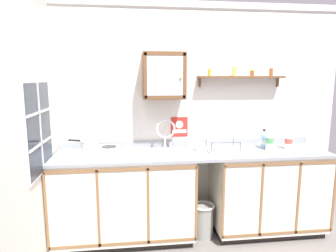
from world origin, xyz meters
TOP-DOWN VIEW (x-y plane):
  - back_wall at (0.00, 0.70)m, footprint 3.60×0.07m
  - side_wall_left at (-1.53, -0.26)m, footprint 0.05×3.48m
  - lower_cabinet_run at (-0.75, 0.38)m, footprint 1.48×0.60m
  - lower_cabinet_run_right at (0.87, 0.38)m, footprint 1.25×0.60m
  - countertop at (0.00, 0.38)m, footprint 2.96×0.62m
  - backsplash at (0.00, 0.67)m, footprint 2.96×0.02m
  - sink at (-0.26, 0.43)m, footprint 0.50×0.45m
  - hot_plate_stove at (-1.00, 0.40)m, footprint 0.40×0.29m
  - saucepan at (-1.10, 0.42)m, footprint 0.34×0.21m
  - bottle_water_blue_0 at (0.85, 0.49)m, footprint 0.08×0.08m
  - bottle_opaque_white_1 at (1.10, 0.40)m, footprint 0.08×0.08m
  - bottle_water_clear_2 at (0.86, 0.37)m, footprint 0.08×0.08m
  - dish_rack at (0.32, 0.40)m, footprint 0.35×0.24m
  - mug at (0.08, 0.45)m, footprint 0.12×0.08m
  - wall_cabinet at (-0.31, 0.53)m, footprint 0.45×0.33m
  - spice_shelf at (0.59, 0.61)m, footprint 1.00×0.14m
  - warning_sign at (-0.11, 0.67)m, footprint 0.20×0.01m
  - window at (-1.50, 0.10)m, footprint 0.03×0.70m
  - trash_bin at (0.12, 0.34)m, footprint 0.25×0.25m

SIDE VIEW (x-z plane):
  - trash_bin at x=0.12m, z-range 0.01..0.38m
  - lower_cabinet_run at x=-0.75m, z-range 0.00..0.94m
  - lower_cabinet_run_right at x=0.87m, z-range 0.00..0.94m
  - countertop at x=0.00m, z-range 0.94..0.97m
  - sink at x=-0.26m, z-range 0.73..1.20m
  - dish_rack at x=0.32m, z-range 0.91..1.07m
  - backsplash at x=0.00m, z-range 0.97..1.05m
  - hot_plate_stove at x=-1.00m, z-range 0.97..1.05m
  - mug at x=0.08m, z-range 0.97..1.06m
  - bottle_water_blue_0 at x=0.85m, z-range 0.95..1.17m
  - bottle_opaque_white_1 at x=1.10m, z-range 0.96..1.20m
  - saucepan at x=-1.10m, z-range 1.06..1.13m
  - bottle_water_clear_2 at x=0.86m, z-range 0.96..1.23m
  - warning_sign at x=-0.11m, z-range 1.09..1.32m
  - side_wall_left at x=-1.53m, z-range 0.00..2.61m
  - back_wall at x=0.00m, z-range 0.01..2.62m
  - window at x=-1.50m, z-range 0.88..1.75m
  - spice_shelf at x=0.59m, z-range 1.67..1.90m
  - wall_cabinet at x=-0.31m, z-range 1.54..2.04m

